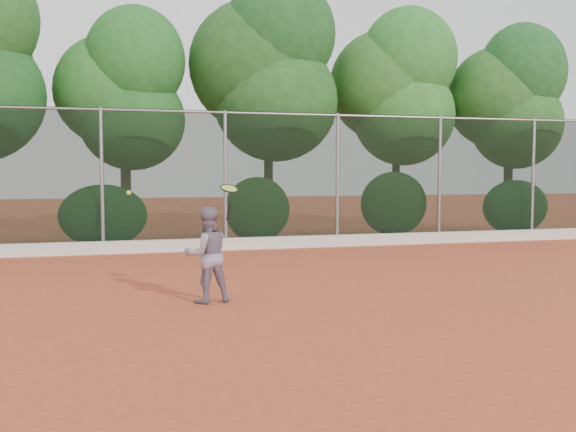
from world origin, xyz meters
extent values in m
plane|color=#B74A2B|center=(0.00, 0.00, 0.00)|extent=(80.00, 80.00, 0.00)
cube|color=silver|center=(0.00, 6.82, 0.15)|extent=(24.00, 0.20, 0.30)
imported|color=gray|center=(-1.40, 0.50, 0.72)|extent=(0.79, 0.66, 1.45)
cube|color=black|center=(0.00, 7.00, 1.75)|extent=(24.00, 0.01, 3.50)
cylinder|color=gray|center=(0.00, 7.00, 3.45)|extent=(24.00, 0.06, 0.06)
cylinder|color=gray|center=(-3.00, 7.00, 1.75)|extent=(0.09, 0.09, 3.50)
cylinder|color=gray|center=(0.00, 7.00, 1.75)|extent=(0.09, 0.09, 3.50)
cylinder|color=gray|center=(3.00, 7.00, 1.75)|extent=(0.09, 0.09, 3.50)
cylinder|color=gray|center=(6.00, 7.00, 1.75)|extent=(0.09, 0.09, 3.50)
cylinder|color=gray|center=(9.00, 7.00, 1.75)|extent=(0.09, 0.09, 3.50)
cylinder|color=#48311B|center=(-2.40, 9.30, 1.20)|extent=(0.28, 0.28, 2.40)
ellipsoid|color=#1E521C|center=(-2.20, 9.20, 3.40)|extent=(2.90, 2.40, 2.80)
ellipsoid|color=#235E20|center=(-2.70, 9.50, 4.20)|extent=(3.20, 2.70, 3.10)
ellipsoid|color=#1D571E|center=(-2.10, 9.00, 5.00)|extent=(2.70, 2.30, 2.90)
cylinder|color=#3B2516|center=(1.60, 9.00, 1.50)|extent=(0.26, 0.26, 3.00)
ellipsoid|color=#316B29|center=(1.80, 8.90, 4.00)|extent=(3.60, 3.00, 3.50)
ellipsoid|color=#2E6426|center=(1.30, 9.20, 5.00)|extent=(3.90, 3.20, 3.80)
ellipsoid|color=#266426|center=(1.90, 8.80, 5.90)|extent=(3.20, 2.70, 3.30)
cylinder|color=#3B2816|center=(5.70, 9.20, 1.35)|extent=(0.24, 0.24, 2.70)
ellipsoid|color=#286121|center=(5.90, 9.10, 3.70)|extent=(3.20, 2.70, 3.10)
ellipsoid|color=#24541D|center=(5.40, 9.40, 4.60)|extent=(3.50, 2.90, 3.40)
ellipsoid|color=#226322|center=(6.00, 9.00, 5.40)|extent=(3.00, 2.50, 3.10)
cylinder|color=#3B2B16|center=(9.40, 8.80, 1.25)|extent=(0.28, 0.28, 2.50)
ellipsoid|color=#37712B|center=(9.60, 8.70, 3.50)|extent=(3.00, 2.50, 2.90)
ellipsoid|color=#366F2A|center=(9.10, 9.00, 4.30)|extent=(3.30, 2.80, 3.20)
ellipsoid|color=#276728|center=(9.70, 8.60, 5.10)|extent=(2.80, 2.40, 3.00)
ellipsoid|color=#2A6D29|center=(-3.00, 7.80, 0.85)|extent=(2.20, 1.16, 1.60)
ellipsoid|color=#356E29|center=(1.00, 7.80, 0.95)|extent=(1.80, 1.04, 1.76)
ellipsoid|color=#336526|center=(5.00, 7.80, 1.05)|extent=(2.00, 1.10, 1.84)
ellipsoid|color=#256227|center=(9.00, 7.80, 0.90)|extent=(2.16, 1.12, 1.64)
cylinder|color=black|center=(-1.08, 0.43, 1.37)|extent=(0.07, 0.15, 0.27)
torus|color=black|center=(-1.08, 0.37, 1.72)|extent=(0.34, 0.33, 0.13)
cylinder|color=#ADD23D|center=(-1.08, 0.37, 1.72)|extent=(0.29, 0.28, 0.10)
sphere|color=#DCEB35|center=(-2.53, 0.51, 1.67)|extent=(0.07, 0.07, 0.07)
camera|label=1|loc=(-2.75, -9.06, 1.98)|focal=40.00mm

